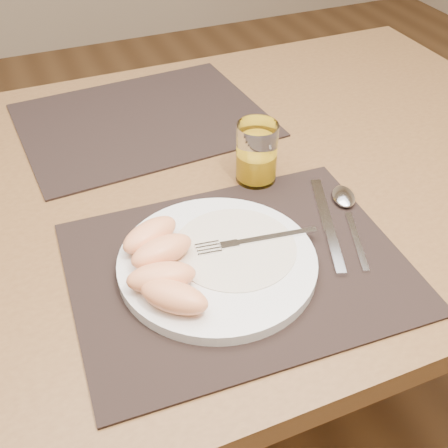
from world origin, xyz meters
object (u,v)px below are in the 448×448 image
Objects in this scene: table at (199,217)px; knife at (329,231)px; spoon at (345,202)px; placemat_far at (143,120)px; placemat_near at (238,267)px; fork at (246,242)px; plate at (217,263)px; juice_glass at (257,156)px.

knife is at bearing -58.30° from table.
spoon is at bearing -41.18° from table.
spoon reaches higher than placemat_far.
placemat_near is 0.04m from fork.
spoon reaches higher than knife.
plate is 0.18m from knife.
fork is at bearing 45.62° from placemat_near.
plate is at bearing -103.33° from table.
table is 0.24m from plate.
juice_glass is (0.12, -0.26, 0.05)m from placemat_far.
placemat_near is 1.00× the size of placemat_far.
fork is 0.18m from juice_glass.
knife is at bearing -4.46° from fork.
fork reaches higher than spoon.
table is 5.19× the size of plate.
knife is at bearing -140.32° from spoon.
juice_glass is at bearing 60.48° from fork.
fork is at bearing -90.27° from table.
placemat_far is at bearing 97.67° from table.
placemat_far is at bearing 110.26° from knife.
table is 6.64× the size of knife.
placemat_near and placemat_far have the same top height.
table is at bearing 84.04° from placemat_near.
juice_glass is at bearing -65.89° from placemat_far.
spoon is at bearing 15.87° from placemat_near.
juice_glass reaches higher than placemat_near.
fork is at bearing 15.36° from plate.
placemat_near is 0.03m from plate.
fork is (0.02, 0.02, 0.02)m from placemat_near.
juice_glass reaches higher than plate.
juice_glass reaches higher than spoon.
placemat_far is 0.29m from juice_glass.
placemat_far reaches higher than table.
knife is (0.18, 0.00, -0.01)m from plate.
spoon is at bearing 11.11° from fork.
placemat_far is 4.50× the size of juice_glass.
knife is 0.07m from spoon.
placemat_near is 0.44m from placemat_far.
fork is (-0.00, -0.20, 0.11)m from table.
knife is (0.13, -0.01, -0.02)m from fork.
plate is at bearing -129.04° from juice_glass.
spoon is (0.21, 0.06, 0.01)m from placemat_near.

